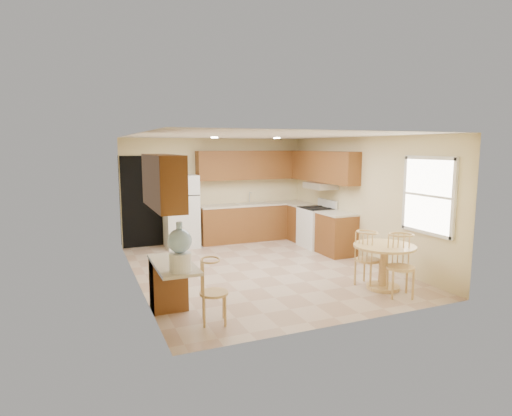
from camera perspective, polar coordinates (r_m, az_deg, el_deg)
name	(u,v)px	position (r m, az deg, el deg)	size (l,w,h in m)	color
floor	(260,269)	(8.19, 0.58, -8.14)	(5.50, 5.50, 0.00)	tan
ceiling	(261,136)	(7.86, 0.61, 9.63)	(4.50, 5.50, 0.02)	white
wall_back	(216,190)	(10.49, -5.39, 2.39)	(4.50, 0.02, 2.50)	beige
wall_front	(347,230)	(5.55, 11.98, -2.92)	(4.50, 0.02, 2.50)	beige
wall_left	(136,211)	(7.34, -15.74, -0.36)	(0.02, 5.50, 2.50)	beige
wall_right	(361,198)	(9.06, 13.78, 1.28)	(0.02, 5.50, 2.50)	beige
doorway	(143,202)	(10.12, -14.84, 0.80)	(0.90, 0.02, 2.10)	black
base_cab_back	(254,222)	(10.62, -0.33, -1.94)	(2.75, 0.60, 0.87)	brown
counter_back	(254,204)	(10.55, -0.34, 0.49)	(2.75, 0.63, 0.04)	beige
base_cab_right_a	(303,223)	(10.56, 6.31, -2.05)	(0.60, 0.59, 0.87)	brown
counter_right_a	(303,205)	(10.49, 6.35, 0.40)	(0.63, 0.59, 0.04)	beige
base_cab_right_b	(336,234)	(9.34, 10.66, -3.49)	(0.60, 0.80, 0.87)	brown
counter_right_b	(337,214)	(9.26, 10.74, -0.73)	(0.63, 0.80, 0.04)	beige
upper_cab_back	(251,165)	(10.59, -0.62, 5.74)	(2.75, 0.33, 0.70)	brown
upper_cab_right	(323,167)	(9.91, 8.95, 5.47)	(0.33, 2.42, 0.70)	brown
upper_cab_left	(163,181)	(5.72, -12.31, 3.47)	(0.33, 1.40, 0.70)	brown
sink	(253,203)	(10.54, -0.46, 0.61)	(0.78, 0.44, 0.01)	silver
range_hood	(320,186)	(9.87, 8.56, 2.97)	(0.50, 0.76, 0.14)	silver
desk_pedestal	(168,284)	(6.30, -11.60, -9.93)	(0.48, 0.42, 0.72)	brown
desk_top	(173,264)	(5.83, -10.97, -7.39)	(0.50, 1.20, 0.04)	beige
window	(428,196)	(7.62, 22.01, 1.55)	(0.06, 1.12, 1.30)	white
can_light_a	(214,138)	(8.81, -5.57, 9.34)	(0.14, 0.14, 0.02)	white
can_light_b	(277,138)	(9.33, 2.78, 9.30)	(0.14, 0.14, 0.02)	white
refrigerator	(181,211)	(9.96, -9.97, -0.42)	(0.73, 0.72, 1.66)	white
stove	(317,227)	(9.96, 8.08, -2.50)	(0.65, 0.76, 1.09)	white
dining_table	(384,260)	(7.28, 16.70, -6.69)	(0.99, 0.99, 0.73)	#DAB16D
chair_table_a	(371,254)	(7.30, 15.13, -5.93)	(0.40, 0.52, 0.91)	#DAB16D
chair_table_b	(405,261)	(6.90, 19.27, -6.66)	(0.43, 0.48, 0.96)	#DAB16D
chair_desk	(216,286)	(5.61, -5.40, -10.37)	(0.38, 0.49, 0.85)	#DAB16D
water_crock	(180,249)	(5.36, -10.12, -5.44)	(0.30, 0.30, 0.62)	white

